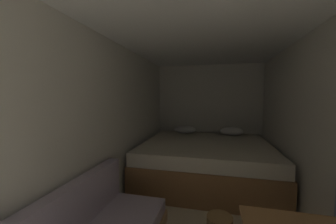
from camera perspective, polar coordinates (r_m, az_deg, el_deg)
name	(u,v)px	position (r m, az deg, el deg)	size (l,w,h in m)	color
wall_back	(208,114)	(4.48, 11.64, -0.46)	(2.35, 0.05, 2.15)	silver
wall_left	(104,128)	(2.47, -18.20, -4.46)	(0.05, 4.73, 2.15)	silver
wall_right	(327,137)	(2.34, 39.11, -5.71)	(0.05, 4.73, 2.15)	silver
ceiling_slab	(203,25)	(2.20, 9.98, 23.65)	(2.35, 4.73, 0.05)	white
bed	(206,160)	(3.60, 10.92, -13.58)	(2.13, 1.96, 0.83)	olive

